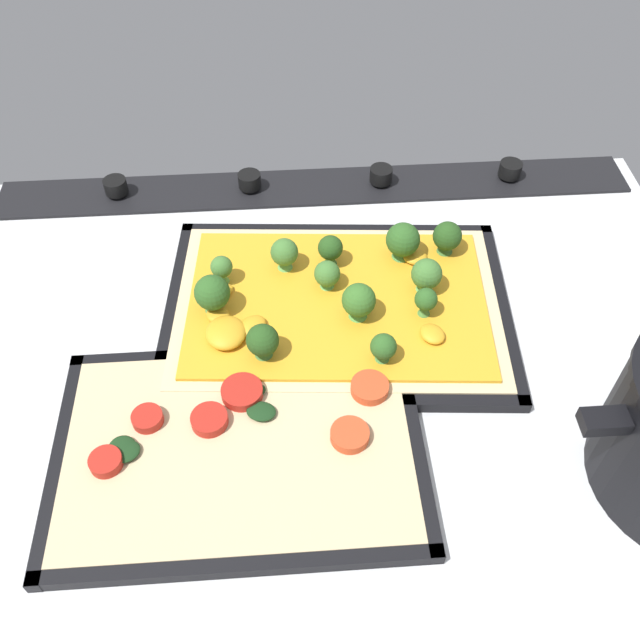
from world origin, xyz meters
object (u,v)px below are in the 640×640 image
baking_tray_front (337,310)px  baking_tray_back (239,451)px  veggie_pizza_back (239,443)px  broccoli_pizza (336,298)px

baking_tray_front → baking_tray_back: (10.15, 16.19, 0.01)cm
baking_tray_front → baking_tray_back: size_ratio=1.15×
baking_tray_front → veggie_pizza_back: bearing=57.5°
baking_tray_front → broccoli_pizza: (0.14, -0.20, 1.60)cm
baking_tray_front → veggie_pizza_back: size_ratio=1.24×
broccoli_pizza → veggie_pizza_back: bearing=58.1°
veggie_pizza_back → baking_tray_back: bearing=82.6°
baking_tray_front → veggie_pizza_back: (10.11, 15.84, 0.70)cm
baking_tray_front → baking_tray_back: 19.11cm
broccoli_pizza → veggie_pizza_back: size_ratio=1.15×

